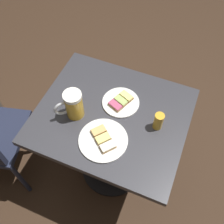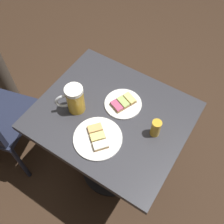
# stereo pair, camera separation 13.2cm
# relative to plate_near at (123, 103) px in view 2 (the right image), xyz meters

# --- Properties ---
(ground_plane) EXTENTS (6.00, 6.00, 0.00)m
(ground_plane) POSITION_rel_plate_near_xyz_m (0.02, 0.08, -0.72)
(ground_plane) COLOR #382619
(cafe_table) EXTENTS (0.77, 0.66, 0.71)m
(cafe_table) POSITION_rel_plate_near_xyz_m (0.02, 0.08, -0.17)
(cafe_table) COLOR black
(cafe_table) RESTS_ON ground_plane
(plate_near) EXTENTS (0.20, 0.20, 0.03)m
(plate_near) POSITION_rel_plate_near_xyz_m (0.00, 0.00, 0.00)
(plate_near) COLOR white
(plate_near) RESTS_ON cafe_table
(plate_far) EXTENTS (0.24, 0.24, 0.03)m
(plate_far) POSITION_rel_plate_near_xyz_m (-0.00, 0.24, -0.00)
(plate_far) COLOR white
(plate_far) RESTS_ON cafe_table
(beer_mug) EXTENTS (0.12, 0.12, 0.16)m
(beer_mug) POSITION_rel_plate_near_xyz_m (0.19, 0.15, 0.07)
(beer_mug) COLOR gold
(beer_mug) RESTS_ON cafe_table
(beer_glass_small) EXTENTS (0.05, 0.05, 0.10)m
(beer_glass_small) POSITION_rel_plate_near_xyz_m (-0.22, 0.07, 0.04)
(beer_glass_small) COLOR gold
(beer_glass_small) RESTS_ON cafe_table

